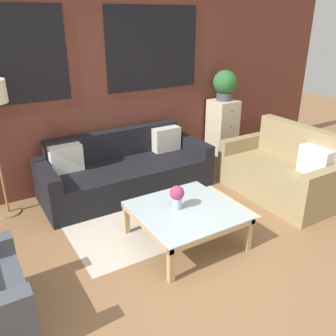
{
  "coord_description": "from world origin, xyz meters",
  "views": [
    {
      "loc": [
        -1.54,
        -2.09,
        2.21
      ],
      "look_at": [
        0.47,
        1.22,
        0.55
      ],
      "focal_mm": 38.0,
      "sensor_mm": 36.0,
      "label": 1
    }
  ],
  "objects_px": {
    "potted_plant": "(225,84)",
    "flower_vase": "(177,196)",
    "couch_dark": "(126,172)",
    "settee_vintage": "(282,173)",
    "coffee_table": "(185,214)",
    "drawer_cabinet": "(222,131)"
  },
  "relations": [
    {
      "from": "potted_plant",
      "to": "flower_vase",
      "type": "xyz_separation_m",
      "value": [
        -1.86,
        -1.56,
        -0.72
      ]
    },
    {
      "from": "couch_dark",
      "to": "potted_plant",
      "type": "distance_m",
      "value": 2.07
    },
    {
      "from": "couch_dark",
      "to": "settee_vintage",
      "type": "distance_m",
      "value": 2.07
    },
    {
      "from": "couch_dark",
      "to": "potted_plant",
      "type": "relative_size",
      "value": 4.87
    },
    {
      "from": "coffee_table",
      "to": "flower_vase",
      "type": "bearing_deg",
      "value": 133.53
    },
    {
      "from": "settee_vintage",
      "to": "potted_plant",
      "type": "relative_size",
      "value": 3.29
    },
    {
      "from": "coffee_table",
      "to": "flower_vase",
      "type": "height_order",
      "value": "flower_vase"
    },
    {
      "from": "flower_vase",
      "to": "couch_dark",
      "type": "bearing_deg",
      "value": 88.22
    },
    {
      "from": "drawer_cabinet",
      "to": "potted_plant",
      "type": "relative_size",
      "value": 2.17
    },
    {
      "from": "settee_vintage",
      "to": "drawer_cabinet",
      "type": "relative_size",
      "value": 1.52
    },
    {
      "from": "couch_dark",
      "to": "settee_vintage",
      "type": "relative_size",
      "value": 1.48
    },
    {
      "from": "settee_vintage",
      "to": "drawer_cabinet",
      "type": "height_order",
      "value": "drawer_cabinet"
    },
    {
      "from": "couch_dark",
      "to": "settee_vintage",
      "type": "xyz_separation_m",
      "value": [
        1.7,
        -1.17,
        0.03
      ]
    },
    {
      "from": "settee_vintage",
      "to": "flower_vase",
      "type": "bearing_deg",
      "value": -174.34
    },
    {
      "from": "settee_vintage",
      "to": "couch_dark",
      "type": "bearing_deg",
      "value": 145.45
    },
    {
      "from": "settee_vintage",
      "to": "flower_vase",
      "type": "height_order",
      "value": "settee_vintage"
    },
    {
      "from": "couch_dark",
      "to": "drawer_cabinet",
      "type": "distance_m",
      "value": 1.84
    },
    {
      "from": "settee_vintage",
      "to": "drawer_cabinet",
      "type": "xyz_separation_m",
      "value": [
        0.11,
        1.38,
        0.19
      ]
    },
    {
      "from": "drawer_cabinet",
      "to": "flower_vase",
      "type": "xyz_separation_m",
      "value": [
        -1.86,
        -1.56,
        0.03
      ]
    },
    {
      "from": "couch_dark",
      "to": "flower_vase",
      "type": "height_order",
      "value": "couch_dark"
    },
    {
      "from": "couch_dark",
      "to": "coffee_table",
      "type": "xyz_separation_m",
      "value": [
        0.02,
        -1.41,
        0.05
      ]
    },
    {
      "from": "drawer_cabinet",
      "to": "flower_vase",
      "type": "relative_size",
      "value": 3.93
    }
  ]
}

